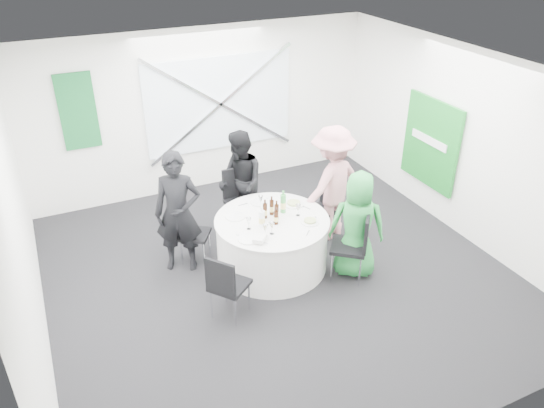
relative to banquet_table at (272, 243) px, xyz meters
name	(u,v)px	position (x,y,z in m)	size (l,w,h in m)	color
floor	(278,273)	(0.00, -0.20, -0.38)	(6.00, 6.00, 0.00)	black
ceiling	(279,73)	(0.00, -0.20, 2.42)	(6.00, 6.00, 0.00)	silver
wall_back	(203,111)	(0.00, 2.80, 1.02)	(6.00, 6.00, 0.00)	white
wall_front	(439,336)	(0.00, -3.20, 1.02)	(6.00, 6.00, 0.00)	white
wall_left	(21,238)	(-3.00, -0.20, 1.02)	(6.00, 6.00, 0.00)	white
wall_right	(463,144)	(3.00, -0.20, 1.02)	(6.00, 6.00, 0.00)	white
window_panel	(220,103)	(0.30, 2.76, 1.12)	(2.60, 0.03, 1.60)	silver
window_brace_a	(221,104)	(0.30, 2.72, 1.12)	(0.05, 0.05, 3.16)	silver
window_brace_b	(221,104)	(0.30, 2.72, 1.12)	(0.05, 0.05, 3.16)	silver
green_banner	(78,112)	(-2.00, 2.75, 1.32)	(0.55, 0.04, 1.20)	#125B2E
green_sign	(431,143)	(2.94, 0.40, 0.82)	(0.05, 1.20, 1.40)	#178026
banquet_table	(272,243)	(0.00, 0.00, 0.00)	(1.56, 1.56, 0.76)	silver
chair_back	(239,195)	(-0.03, 1.13, 0.21)	(0.46, 0.47, 0.99)	black
chair_back_left	(189,229)	(-0.98, 0.65, 0.12)	(0.54, 0.54, 0.86)	black
chair_back_right	(326,204)	(1.12, 0.46, 0.12)	(0.51, 0.51, 0.85)	black
chair_front_right	(356,241)	(0.89, -0.71, 0.21)	(0.64, 0.64, 1.01)	black
chair_front_left	(226,283)	(-0.96, -0.76, 0.16)	(0.59, 0.58, 0.92)	black
person_man_back_left	(178,213)	(-1.14, 0.53, 0.49)	(0.63, 0.42, 1.73)	black
person_man_back	(241,182)	(0.00, 1.13, 0.42)	(0.78, 0.43, 1.60)	black
person_woman_pink	(332,183)	(1.15, 0.38, 0.50)	(1.14, 0.53, 1.77)	#D58991
person_woman_green	(357,225)	(0.96, -0.60, 0.38)	(0.74, 0.48, 1.52)	#278F3D
plate_back	(259,202)	(0.03, 0.50, 0.39)	(0.25, 0.25, 0.01)	silver
plate_back_left	(235,216)	(-0.42, 0.27, 0.39)	(0.27, 0.27, 0.01)	silver
plate_back_right	(294,204)	(0.45, 0.24, 0.40)	(0.28, 0.28, 0.04)	silver
plate_front_right	(310,221)	(0.43, -0.28, 0.40)	(0.25, 0.25, 0.04)	silver
plate_front_left	(249,239)	(-0.48, -0.32, 0.39)	(0.27, 0.27, 0.01)	silver
napkin	(260,238)	(-0.36, -0.41, 0.42)	(0.20, 0.13, 0.06)	silver
beer_bottle_a	(265,211)	(-0.07, 0.08, 0.49)	(0.06, 0.06, 0.28)	#331709
beer_bottle_b	(272,207)	(0.05, 0.13, 0.49)	(0.06, 0.06, 0.28)	#331709
beer_bottle_c	(277,212)	(0.06, -0.01, 0.49)	(0.06, 0.06, 0.27)	#331709
beer_bottle_d	(276,218)	(0.00, -0.13, 0.48)	(0.06, 0.06, 0.25)	#331709
green_water_bottle	(283,204)	(0.22, 0.12, 0.51)	(0.08, 0.08, 0.33)	green
clear_water_bottle	(262,219)	(-0.19, -0.10, 0.49)	(0.08, 0.08, 0.29)	white
wine_glass_a	(298,207)	(0.37, -0.05, 0.50)	(0.07, 0.07, 0.17)	white
wine_glass_b	(249,221)	(-0.38, -0.09, 0.50)	(0.07, 0.07, 0.17)	white
wine_glass_c	(261,199)	(0.01, 0.39, 0.50)	(0.07, 0.07, 0.17)	white
wine_glass_d	(265,228)	(-0.25, -0.33, 0.50)	(0.07, 0.07, 0.17)	white
wine_glass_e	(272,226)	(-0.15, -0.32, 0.50)	(0.07, 0.07, 0.17)	white
fork_a	(306,208)	(0.57, 0.08, 0.38)	(0.01, 0.15, 0.01)	silver
knife_a	(284,200)	(0.39, 0.42, 0.38)	(0.01, 0.15, 0.01)	silver
fork_b	(265,199)	(0.14, 0.56, 0.38)	(0.01, 0.15, 0.01)	silver
knife_b	(243,205)	(-0.20, 0.54, 0.38)	(0.01, 0.15, 0.01)	silver
fork_c	(308,233)	(0.27, -0.51, 0.38)	(0.01, 0.15, 0.01)	silver
knife_c	(315,219)	(0.52, -0.25, 0.38)	(0.01, 0.15, 0.01)	silver
fork_d	(241,236)	(-0.53, -0.22, 0.38)	(0.01, 0.15, 0.01)	silver
knife_d	(263,242)	(-0.34, -0.46, 0.38)	(0.01, 0.15, 0.01)	silver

